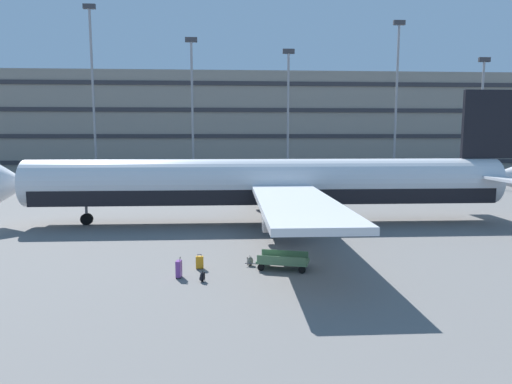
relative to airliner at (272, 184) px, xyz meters
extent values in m
plane|color=slate|center=(-0.31, 1.15, -3.05)|extent=(600.00, 600.00, 0.00)
cube|color=gray|center=(-0.31, 51.13, 5.85)|extent=(133.30, 15.53, 17.80)
cube|color=#2D2D33|center=(-0.31, 43.26, -0.83)|extent=(131.96, 0.24, 0.70)
cube|color=#2D2D33|center=(-0.31, 43.26, 3.62)|extent=(131.96, 0.24, 0.70)
cube|color=#2D2D33|center=(-0.31, 43.26, 8.07)|extent=(131.96, 0.24, 0.70)
cube|color=#2D2D33|center=(-0.31, 43.26, 12.52)|extent=(131.96, 0.24, 0.70)
cylinder|color=silver|center=(-0.42, 0.00, 0.18)|extent=(36.24, 3.60, 3.54)
cube|color=black|center=(-0.42, 0.00, -0.80)|extent=(34.79, 3.53, 1.13)
cone|color=silver|center=(-19.51, 0.03, 0.18)|extent=(2.84, 3.37, 3.37)
cone|color=silver|center=(18.94, -0.03, 0.44)|extent=(4.26, 2.84, 2.83)
cube|color=black|center=(17.10, -0.03, 4.61)|extent=(4.25, 0.37, 5.32)
cube|color=silver|center=(16.69, -3.39, 0.62)|extent=(1.81, 5.32, 0.20)
cube|color=silver|center=(16.70, 3.34, 0.62)|extent=(1.81, 5.32, 0.20)
cube|color=silver|center=(0.57, -9.38, -0.09)|extent=(4.42, 15.22, 0.36)
cube|color=silver|center=(0.59, 9.38, -0.09)|extent=(4.42, 15.22, 0.36)
cylinder|color=#9E9EA3|center=(0.07, -6.64, -1.36)|extent=(2.54, 1.95, 1.95)
cylinder|color=#9E9EA3|center=(0.09, 6.64, -1.36)|extent=(2.54, 1.95, 1.95)
cylinder|color=black|center=(-14.19, 0.02, -2.60)|extent=(0.90, 0.35, 0.90)
cylinder|color=slate|center=(-14.19, 0.02, -1.87)|extent=(0.20, 0.20, 1.46)
cylinder|color=black|center=(1.03, -1.51, -2.60)|extent=(0.90, 0.35, 0.90)
cylinder|color=slate|center=(1.03, -1.51, -1.87)|extent=(0.20, 0.20, 1.46)
cylinder|color=black|center=(1.03, 1.50, -2.60)|extent=(0.90, 0.35, 0.90)
cylinder|color=slate|center=(1.03, 1.50, -1.87)|extent=(0.20, 0.20, 1.46)
cylinder|color=gray|center=(-23.78, 35.86, 9.62)|extent=(0.36, 0.36, 25.35)
cube|color=#333338|center=(-23.78, 35.86, 22.65)|extent=(1.80, 0.50, 0.70)
cylinder|color=gray|center=(-8.91, 35.86, 7.34)|extent=(0.36, 0.36, 20.78)
cube|color=#333338|center=(-8.91, 35.86, 18.08)|extent=(1.80, 0.50, 0.70)
cylinder|color=gray|center=(5.90, 35.86, 6.57)|extent=(0.36, 0.36, 19.24)
cube|color=#333338|center=(5.90, 35.86, 16.54)|extent=(1.80, 0.50, 0.70)
cylinder|color=gray|center=(23.04, 35.86, 8.81)|extent=(0.36, 0.36, 23.71)
cube|color=#333338|center=(23.04, 35.86, 21.01)|extent=(1.80, 0.50, 0.70)
cylinder|color=gray|center=(36.97, 35.86, 6.10)|extent=(0.36, 0.36, 18.30)
cube|color=#333338|center=(36.97, 35.86, 15.60)|extent=(1.80, 0.50, 0.70)
cube|color=#72388C|center=(-5.73, -13.25, -2.61)|extent=(0.28, 0.44, 0.79)
cylinder|color=#333338|center=(-5.67, -13.37, -2.13)|extent=(0.02, 0.02, 0.16)
cylinder|color=#333338|center=(-5.64, -13.15, -2.13)|extent=(0.02, 0.02, 0.16)
cube|color=black|center=(-5.66, -13.26, -2.06)|extent=(0.05, 0.23, 0.02)
cylinder|color=black|center=(-5.84, -13.40, -3.03)|extent=(0.05, 0.03, 0.05)
cylinder|color=black|center=(-5.79, -13.08, -3.03)|extent=(0.05, 0.03, 0.05)
cylinder|color=black|center=(-5.66, -13.43, -3.03)|extent=(0.05, 0.03, 0.05)
cylinder|color=black|center=(-5.61, -13.10, -3.03)|extent=(0.05, 0.03, 0.05)
cube|color=orange|center=(-4.82, -11.88, -2.69)|extent=(0.39, 0.24, 0.61)
cylinder|color=#333338|center=(-4.92, -11.96, -2.33)|extent=(0.02, 0.02, 0.12)
cylinder|color=#333338|center=(-4.71, -11.95, -2.33)|extent=(0.02, 0.02, 0.12)
cube|color=black|center=(-4.82, -11.95, -2.27)|extent=(0.21, 0.03, 0.02)
cylinder|color=black|center=(-4.98, -11.79, -3.03)|extent=(0.02, 0.05, 0.05)
cylinder|color=black|center=(-4.67, -11.78, -3.03)|extent=(0.02, 0.05, 0.05)
cylinder|color=black|center=(-4.97, -11.98, -3.03)|extent=(0.02, 0.05, 0.05)
cylinder|color=black|center=(-4.66, -11.97, -3.03)|extent=(0.02, 0.05, 0.05)
ellipsoid|color=black|center=(-4.57, -13.93, -2.81)|extent=(0.29, 0.41, 0.48)
ellipsoid|color=black|center=(-4.65, -13.90, -2.88)|extent=(0.16, 0.27, 0.22)
torus|color=black|center=(-4.54, -13.94, -2.56)|extent=(0.04, 0.08, 0.08)
cube|color=black|center=(-4.53, -14.05, -2.81)|extent=(0.03, 0.04, 0.41)
cube|color=black|center=(-4.46, -13.86, -2.81)|extent=(0.03, 0.04, 0.41)
ellipsoid|color=gray|center=(-2.22, -11.44, -2.81)|extent=(0.43, 0.38, 0.47)
ellipsoid|color=gray|center=(-2.17, -11.53, -2.89)|extent=(0.27, 0.21, 0.21)
torus|color=black|center=(-2.23, -11.41, -2.57)|extent=(0.08, 0.05, 0.08)
cube|color=black|center=(-2.18, -11.30, -2.81)|extent=(0.04, 0.04, 0.40)
cube|color=black|center=(-2.35, -11.40, -2.81)|extent=(0.04, 0.04, 0.40)
cube|color=#4C724C|center=(-0.55, -12.14, -2.63)|extent=(2.85, 1.95, 0.12)
cylinder|color=#4C4C51|center=(-2.14, -11.70, -2.87)|extent=(0.69, 0.24, 0.05)
cube|color=#4C724C|center=(-0.72, -12.74, -2.43)|extent=(2.39, 0.70, 0.40)
cube|color=#4C724C|center=(-0.39, -11.55, -2.43)|extent=(2.39, 0.70, 0.40)
cylinder|color=black|center=(-1.70, -12.40, -2.87)|extent=(0.37, 0.19, 0.36)
cylinder|color=black|center=(-1.41, -11.33, -2.87)|extent=(0.37, 0.19, 0.36)
cylinder|color=black|center=(0.30, -12.96, -2.87)|extent=(0.37, 0.19, 0.36)
cylinder|color=black|center=(0.60, -11.89, -2.87)|extent=(0.37, 0.19, 0.36)
camera|label=1|loc=(-3.25, -34.24, 3.76)|focal=31.34mm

